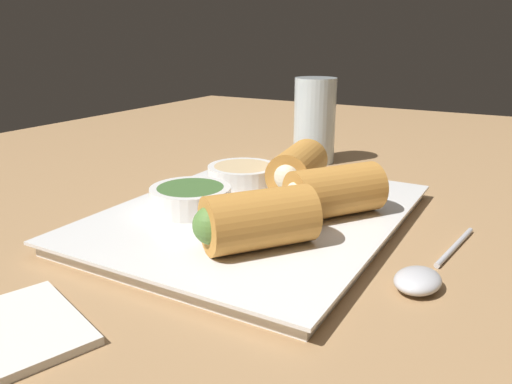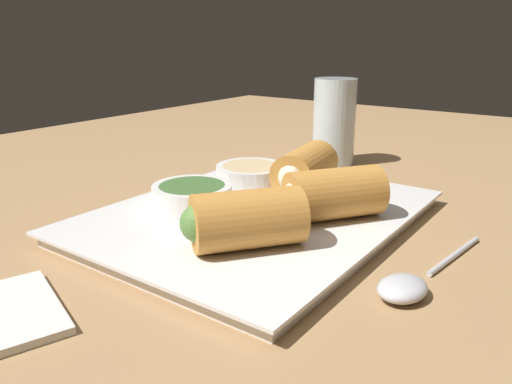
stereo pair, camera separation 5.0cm
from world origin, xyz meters
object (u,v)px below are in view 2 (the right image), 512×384
dipping_bowl_near (192,195)px  spoon (408,284)px  serving_plate (256,217)px  drinking_glass (334,122)px  dipping_bowl_far (251,174)px

dipping_bowl_near → spoon: dipping_bowl_near is taller
serving_plate → spoon: size_ratio=2.06×
dipping_bowl_near → drinking_glass: drinking_glass is taller
dipping_bowl_near → spoon: bearing=-94.5°
serving_plate → dipping_bowl_far: 9.25cm
spoon → drinking_glass: drinking_glass is taller
serving_plate → dipping_bowl_near: bearing=116.6°
dipping_bowl_far → drinking_glass: drinking_glass is taller
spoon → dipping_bowl_near: bearing=85.5°
serving_plate → dipping_bowl_near: 6.89cm
dipping_bowl_far → dipping_bowl_near: bearing=179.2°
spoon → dipping_bowl_far: bearing=63.1°
serving_plate → spoon: (-4.80, -17.43, -0.05)cm
dipping_bowl_near → dipping_bowl_far: size_ratio=1.00×
serving_plate → drinking_glass: (27.22, 5.53, 5.48)cm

